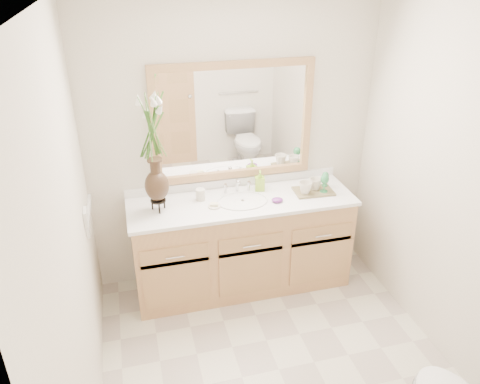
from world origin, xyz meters
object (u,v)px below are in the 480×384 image
object	(u,v)px
tumbler	(200,195)
soap_bottle	(260,181)
flower_vase	(153,137)
tray	(313,191)

from	to	relation	value
tumbler	soap_bottle	world-z (taller)	soap_bottle
soap_bottle	tumbler	bearing A→B (deg)	-161.67
flower_vase	soap_bottle	size ratio (longest dim) A/B	5.65
soap_bottle	tray	bearing A→B (deg)	-7.72
tumbler	soap_bottle	xyz separation A→B (m)	(0.52, 0.05, 0.03)
flower_vase	tray	world-z (taller)	flower_vase
tumbler	tray	xyz separation A→B (m)	(0.94, -0.10, -0.04)
tray	soap_bottle	bearing A→B (deg)	162.71
tumbler	flower_vase	bearing A→B (deg)	-165.42
soap_bottle	tray	xyz separation A→B (m)	(0.42, -0.16, -0.07)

